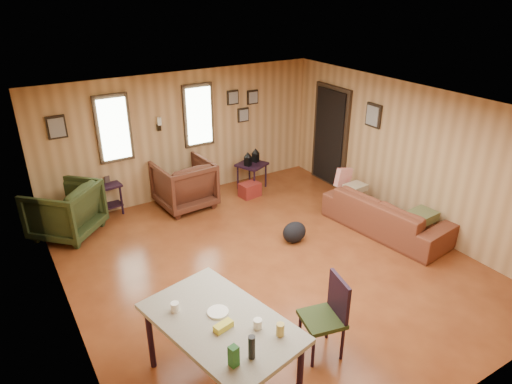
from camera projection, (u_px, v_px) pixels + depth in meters
room at (270, 183)px, 6.61m from camera, size 5.54×6.04×2.44m
sofa at (387, 209)px, 7.59m from camera, size 0.90×2.21×0.84m
recliner_brown at (184, 182)px, 8.41m from camera, size 1.01×0.96×0.98m
recliner_green at (64, 208)px, 7.45m from camera, size 1.31×1.31×0.98m
end_table at (103, 193)px, 8.17m from camera, size 0.62×0.57×0.72m
side_table at (252, 162)px, 9.13m from camera, size 0.67×0.67×0.82m
cooler at (250, 190)px, 8.94m from camera, size 0.42×0.33×0.28m
backpack at (294, 232)px, 7.37m from camera, size 0.42×0.32×0.35m
sofa_pillows at (383, 198)px, 7.75m from camera, size 0.60×1.93×0.40m
dining_table at (222, 327)px, 4.52m from camera, size 1.29×1.79×1.07m
dining_chair at (328, 312)px, 5.04m from camera, size 0.52×0.52×0.97m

